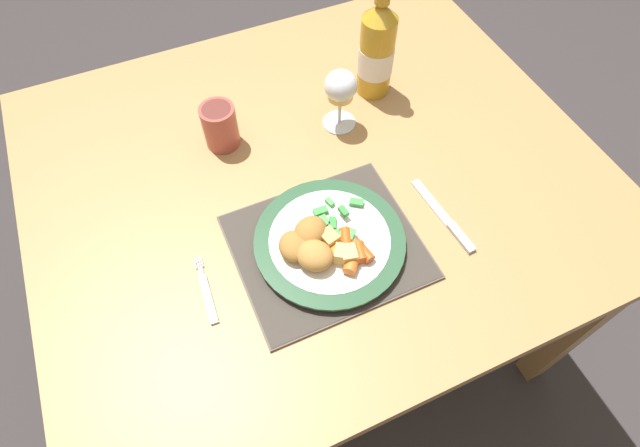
# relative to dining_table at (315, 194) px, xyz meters

# --- Properties ---
(ground_plane) EXTENTS (6.00, 6.00, 0.00)m
(ground_plane) POSITION_rel_dining_table_xyz_m (0.00, 0.00, -0.65)
(ground_plane) COLOR #383333
(dining_table) EXTENTS (1.16, 1.00, 0.74)m
(dining_table) POSITION_rel_dining_table_xyz_m (0.00, 0.00, 0.00)
(dining_table) COLOR #AD7F4C
(dining_table) RESTS_ON ground
(placemat) EXTENTS (0.34, 0.29, 0.01)m
(placemat) POSITION_rel_dining_table_xyz_m (-0.06, -0.18, 0.09)
(placemat) COLOR brown
(placemat) RESTS_ON dining_table
(dinner_plate) EXTENTS (0.28, 0.28, 0.02)m
(dinner_plate) POSITION_rel_dining_table_xyz_m (-0.05, -0.18, 0.11)
(dinner_plate) COLOR white
(dinner_plate) RESTS_ON placemat
(breaded_croquettes) EXTENTS (0.11, 0.13, 0.04)m
(breaded_croquettes) POSITION_rel_dining_table_xyz_m (-0.10, -0.19, 0.14)
(breaded_croquettes) COLOR #B77F3D
(breaded_croquettes) RESTS_ON dinner_plate
(green_beans_pile) EXTENTS (0.10, 0.11, 0.02)m
(green_beans_pile) POSITION_rel_dining_table_xyz_m (-0.02, -0.16, 0.12)
(green_beans_pile) COLOR green
(green_beans_pile) RESTS_ON dinner_plate
(glazed_carrots) EXTENTS (0.08, 0.10, 0.02)m
(glazed_carrots) POSITION_rel_dining_table_xyz_m (-0.03, -0.23, 0.13)
(glazed_carrots) COLOR #CC5119
(glazed_carrots) RESTS_ON dinner_plate
(fork) EXTENTS (0.02, 0.14, 0.01)m
(fork) POSITION_rel_dining_table_xyz_m (-0.29, -0.19, 0.09)
(fork) COLOR silver
(fork) RESTS_ON dining_table
(table_knife) EXTENTS (0.03, 0.19, 0.01)m
(table_knife) POSITION_rel_dining_table_xyz_m (0.18, -0.23, 0.09)
(table_knife) COLOR silver
(table_knife) RESTS_ON dining_table
(wine_glass) EXTENTS (0.07, 0.07, 0.14)m
(wine_glass) POSITION_rel_dining_table_xyz_m (0.10, 0.10, 0.19)
(wine_glass) COLOR silver
(wine_glass) RESTS_ON dining_table
(bottle) EXTENTS (0.08, 0.08, 0.29)m
(bottle) POSITION_rel_dining_table_xyz_m (0.22, 0.17, 0.20)
(bottle) COLOR gold
(bottle) RESTS_ON dining_table
(roast_potatoes) EXTENTS (0.05, 0.08, 0.03)m
(roast_potatoes) POSITION_rel_dining_table_xyz_m (-0.05, -0.22, 0.13)
(roast_potatoes) COLOR gold
(roast_potatoes) RESTS_ON dinner_plate
(drinking_cup) EXTENTS (0.07, 0.07, 0.10)m
(drinking_cup) POSITION_rel_dining_table_xyz_m (-0.15, 0.15, 0.14)
(drinking_cup) COLOR #B24C42
(drinking_cup) RESTS_ON dining_table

